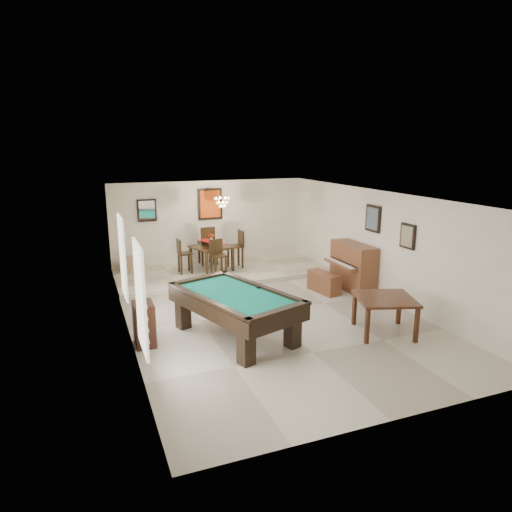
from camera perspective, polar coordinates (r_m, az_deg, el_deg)
ground_plane at (r=10.36m, az=1.21°, el=-6.99°), size 6.00×9.00×0.02m
wall_back at (r=14.15m, az=-5.75°, el=4.10°), size 6.00×0.04×2.60m
wall_front at (r=6.26m, az=17.41°, el=-9.07°), size 6.00×0.04×2.60m
wall_left at (r=9.28m, az=-16.14°, el=-1.52°), size 0.04×9.00×2.60m
wall_right at (r=11.43m, az=15.29°, el=1.36°), size 0.04×9.00×2.60m
ceiling at (r=9.74m, az=1.29°, el=7.52°), size 6.00×9.00×0.04m
dining_step at (r=13.25m, az=-4.16°, el=-2.04°), size 6.00×2.50×0.12m
window_left_front at (r=7.15m, az=-14.24°, el=-5.09°), size 0.06×1.00×1.70m
window_left_rear at (r=9.84m, az=-16.34°, el=-0.08°), size 0.06×1.00×1.70m
pool_table at (r=8.91m, az=-2.63°, el=-7.44°), size 2.18×2.94×0.88m
square_table at (r=9.43m, az=15.72°, el=-7.16°), size 1.37×1.37×0.75m
upright_piano at (r=11.91m, az=11.47°, el=-1.39°), size 0.81×1.45×1.21m
piano_bench at (r=11.71m, az=8.49°, el=-3.28°), size 0.52×0.97×0.51m
apothecary_chest at (r=8.83m, az=-13.82°, el=-8.25°), size 0.36×0.55×0.82m
dining_table at (r=13.17m, az=-5.55°, el=-0.02°), size 1.25×1.25×0.83m
flower_vase at (r=13.05m, az=-5.60°, el=2.30°), size 0.18×0.18×0.26m
dining_chair_south at (r=12.47m, az=-4.72°, el=-0.33°), size 0.41×0.41×1.02m
dining_chair_north at (r=13.82m, az=-6.26°, el=1.34°), size 0.45×0.45×1.17m
dining_chair_west at (r=12.97m, az=-8.88°, el=-0.02°), size 0.37×0.37×0.97m
dining_chair_east at (r=13.39m, az=-2.62°, el=0.87°), size 0.42×0.42×1.11m
corner_bench at (r=13.57m, az=-15.77°, el=-1.02°), size 0.47×0.53×0.40m
chandelier at (r=12.79m, az=-4.26°, el=7.17°), size 0.44×0.44×0.60m
back_painting at (r=14.02m, az=-5.76°, el=6.49°), size 0.75×0.06×0.95m
back_mirror at (r=13.66m, az=-13.49°, el=5.56°), size 0.55×0.06×0.65m
right_picture_upper at (r=11.54m, az=14.44°, el=4.56°), size 0.06×0.55×0.65m
right_picture_lower at (r=10.56m, az=18.45°, el=2.36°), size 0.06×0.45×0.55m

